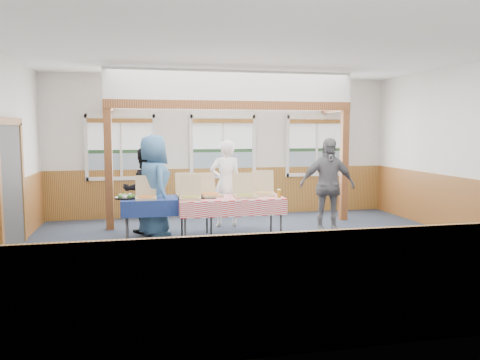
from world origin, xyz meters
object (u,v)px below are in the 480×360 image
object	(u,v)px
table_left	(168,201)
table_right	(231,200)
woman_white	(226,184)
person_grey	(327,186)
man_blue	(154,186)
woman_black	(144,190)

from	to	relation	value
table_left	table_right	bearing A→B (deg)	-26.49
woman_white	table_right	bearing A→B (deg)	83.59
woman_white	person_grey	size ratio (longest dim) A/B	0.97
table_right	woman_white	distance (m)	1.08
man_blue	person_grey	distance (m)	3.30
woman_black	man_blue	distance (m)	0.45
person_grey	table_left	bearing A→B (deg)	-177.18
woman_black	person_grey	world-z (taller)	person_grey
table_left	man_blue	world-z (taller)	man_blue
table_left	table_right	world-z (taller)	same
woman_black	table_left	bearing A→B (deg)	115.98
table_right	man_blue	distance (m)	1.46
table_right	man_blue	xyz separation A→B (m)	(-1.37, 0.46, 0.25)
woman_white	woman_black	distance (m)	1.67
woman_white	man_blue	distance (m)	1.59
man_blue	table_right	bearing A→B (deg)	-126.66
person_grey	woman_black	bearing A→B (deg)	172.64
table_left	man_blue	distance (m)	0.44
man_blue	table_left	bearing A→B (deg)	-153.90
man_blue	person_grey	xyz separation A→B (m)	(3.27, -0.41, -0.03)
woman_white	man_blue	world-z (taller)	man_blue
table_right	woman_black	size ratio (longest dim) A/B	1.26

